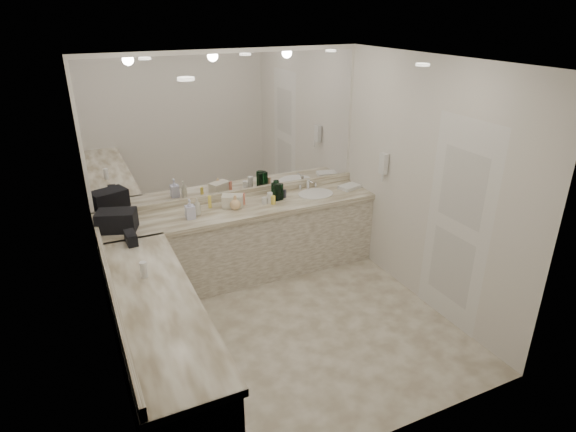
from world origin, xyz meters
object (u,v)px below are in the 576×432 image
cream_cosmetic_case (233,201)px  soap_bottle_b (190,209)px  hand_towel (350,187)px  soap_bottle_c (235,202)px  soap_bottle_a (197,207)px  wall_phone (383,164)px  black_toiletry_bag (117,220)px  sink (316,194)px

cream_cosmetic_case → soap_bottle_b: 0.54m
hand_towel → soap_bottle_c: soap_bottle_c is taller
cream_cosmetic_case → soap_bottle_a: soap_bottle_a is taller
wall_phone → soap_bottle_b: wall_phone is taller
hand_towel → wall_phone: bearing=-76.1°
soap_bottle_c → soap_bottle_a: bearing=177.3°
black_toiletry_bag → hand_towel: black_toiletry_bag is taller
hand_towel → soap_bottle_b: bearing=-178.2°
wall_phone → soap_bottle_a: size_ratio=1.24×
soap_bottle_b → soap_bottle_c: (0.53, 0.04, -0.03)m
black_toiletry_bag → soap_bottle_c: size_ratio=2.32×
wall_phone → sink: bearing=140.4°
soap_bottle_b → black_toiletry_bag: bearing=177.8°
black_toiletry_bag → cream_cosmetic_case: bearing=3.9°
black_toiletry_bag → hand_towel: 2.81m
sink → soap_bottle_b: bearing=-177.5°
cream_cosmetic_case → soap_bottle_c: (0.01, -0.07, 0.01)m
soap_bottle_a → soap_bottle_c: soap_bottle_a is taller
wall_phone → black_toiletry_bag: bearing=171.1°
wall_phone → soap_bottle_b: size_ratio=1.09×
hand_towel → soap_bottle_a: (-1.96, -0.00, 0.08)m
soap_bottle_b → soap_bottle_c: 0.53m
cream_cosmetic_case → soap_bottle_a: bearing=-148.7°
hand_towel → soap_bottle_b: 2.06m
soap_bottle_b → hand_towel: bearing=1.8°
wall_phone → soap_bottle_c: 1.76m
wall_phone → soap_bottle_c: (-1.65, 0.47, -0.37)m
wall_phone → cream_cosmetic_case: bearing=161.8°
black_toiletry_bag → hand_towel: (2.81, 0.04, -0.09)m
soap_bottle_a → hand_towel: bearing=0.1°
cream_cosmetic_case → hand_towel: cream_cosmetic_case is taller
wall_phone → black_toiletry_bag: size_ratio=0.62×
sink → soap_bottle_c: 1.05m
black_toiletry_bag → soap_bottle_b: same height
cream_cosmetic_case → wall_phone: bearing=5.8°
soap_bottle_a → cream_cosmetic_case: bearing=7.2°
sink → black_toiletry_bag: black_toiletry_bag is taller
wall_phone → hand_towel: (-0.12, 0.50, -0.43)m
cream_cosmetic_case → hand_towel: (1.54, -0.05, -0.05)m
sink → soap_bottle_b: 1.58m
sink → hand_towel: 0.48m
black_toiletry_bag → soap_bottle_a: size_ratio=1.98×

